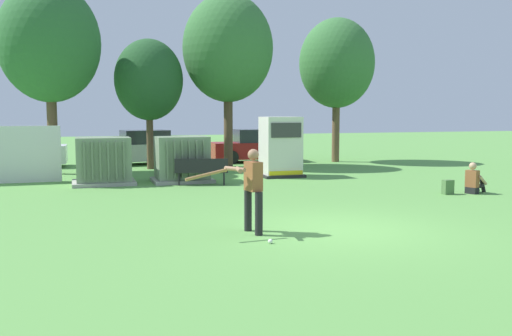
{
  "coord_description": "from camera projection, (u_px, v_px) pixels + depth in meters",
  "views": [
    {
      "loc": [
        -5.25,
        -10.53,
        2.5
      ],
      "look_at": [
        -0.74,
        3.5,
        1.0
      ],
      "focal_mm": 38.99,
      "sensor_mm": 36.0,
      "label": 1
    }
  ],
  "objects": [
    {
      "name": "tree_right",
      "position": [
        337.0,
        64.0,
        27.3
      ],
      "size": [
        3.7,
        3.7,
        7.07
      ],
      "color": "brown",
      "rests_on": "ground"
    },
    {
      "name": "tree_left",
      "position": [
        49.0,
        43.0,
        21.82
      ],
      "size": [
        3.95,
        3.95,
        7.55
      ],
      "color": "brown",
      "rests_on": "ground"
    },
    {
      "name": "parked_car_leftmost",
      "position": [
        18.0,
        151.0,
        24.79
      ],
      "size": [
        4.24,
        2.01,
        1.62
      ],
      "color": "silver",
      "rests_on": "ground"
    },
    {
      "name": "tree_center_left",
      "position": [
        149.0,
        80.0,
        23.91
      ],
      "size": [
        2.93,
        2.93,
        5.6
      ],
      "color": "brown",
      "rests_on": "ground"
    },
    {
      "name": "ground_plane",
      "position": [
        339.0,
        229.0,
        11.82
      ],
      "size": [
        96.0,
        96.0,
        0.0
      ],
      "primitive_type": "plane",
      "color": "#5B9947"
    },
    {
      "name": "parked_car_right_of_center",
      "position": [
        255.0,
        147.0,
        27.7
      ],
      "size": [
        4.29,
        2.11,
        1.62
      ],
      "color": "maroon",
      "rests_on": "ground"
    },
    {
      "name": "sports_ball",
      "position": [
        270.0,
        241.0,
        10.55
      ],
      "size": [
        0.09,
        0.09,
        0.09
      ],
      "primitive_type": "sphere",
      "color": "white",
      "rests_on": "ground"
    },
    {
      "name": "transformer_west",
      "position": [
        103.0,
        161.0,
        19.12
      ],
      "size": [
        2.1,
        1.7,
        1.62
      ],
      "color": "#9E9B93",
      "rests_on": "ground"
    },
    {
      "name": "park_bench",
      "position": [
        201.0,
        170.0,
        18.89
      ],
      "size": [
        1.84,
        0.83,
        0.92
      ],
      "color": "black",
      "rests_on": "ground"
    },
    {
      "name": "transformer_mid_west",
      "position": [
        182.0,
        160.0,
        19.78
      ],
      "size": [
        2.1,
        1.7,
        1.62
      ],
      "color": "#9E9B93",
      "rests_on": "ground"
    },
    {
      "name": "batter",
      "position": [
        251.0,
        186.0,
        11.36
      ],
      "size": [
        1.61,
        0.75,
        1.74
      ],
      "color": "black",
      "rests_on": "ground"
    },
    {
      "name": "parked_car_left_of_center",
      "position": [
        143.0,
        148.0,
        26.48
      ],
      "size": [
        4.39,
        2.33,
        1.62
      ],
      "color": "#B2B2B7",
      "rests_on": "ground"
    },
    {
      "name": "generator_enclosure",
      "position": [
        281.0,
        147.0,
        21.36
      ],
      "size": [
        1.6,
        1.4,
        2.3
      ],
      "color": "#262626",
      "rests_on": "ground"
    },
    {
      "name": "backpack",
      "position": [
        448.0,
        187.0,
        16.83
      ],
      "size": [
        0.33,
        0.27,
        0.44
      ],
      "color": "#4C723F",
      "rests_on": "ground"
    },
    {
      "name": "tree_center_right",
      "position": [
        228.0,
        49.0,
        24.78
      ],
      "size": [
        4.04,
        4.04,
        7.72
      ],
      "color": "brown",
      "rests_on": "ground"
    },
    {
      "name": "seated_spectator",
      "position": [
        474.0,
        181.0,
        17.01
      ],
      "size": [
        0.79,
        0.66,
        0.96
      ],
      "color": "black",
      "rests_on": "ground"
    }
  ]
}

